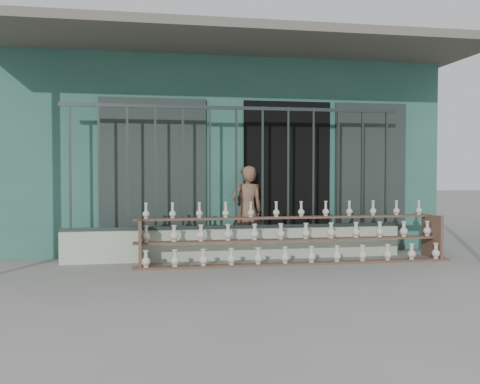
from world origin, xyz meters
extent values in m
plane|color=slate|center=(0.00, 0.00, 0.00)|extent=(60.00, 60.00, 0.00)
cube|color=#2C5C50|center=(0.00, 4.30, 1.60)|extent=(7.00, 5.00, 3.20)
cube|color=black|center=(0.90, 1.82, 1.20)|extent=(1.40, 0.12, 2.40)
cube|color=black|center=(-1.20, 1.78, 1.20)|extent=(1.60, 0.08, 2.40)
cube|color=black|center=(2.30, 1.78, 1.20)|extent=(1.20, 0.08, 2.40)
cube|color=#59544C|center=(0.00, 1.20, 3.15)|extent=(7.40, 2.00, 0.12)
cube|color=#AEBDA2|center=(0.00, 1.30, 0.23)|extent=(5.00, 0.20, 0.45)
cube|color=#283330|center=(-2.35, 1.30, 1.35)|extent=(0.03, 0.03, 1.80)
cube|color=#283330|center=(-1.96, 1.30, 1.35)|extent=(0.03, 0.03, 1.80)
cube|color=#283330|center=(-1.57, 1.30, 1.35)|extent=(0.03, 0.03, 1.80)
cube|color=#283330|center=(-1.18, 1.30, 1.35)|extent=(0.03, 0.03, 1.80)
cube|color=#283330|center=(-0.78, 1.30, 1.35)|extent=(0.03, 0.03, 1.80)
cube|color=#283330|center=(-0.39, 1.30, 1.35)|extent=(0.03, 0.03, 1.80)
cube|color=#283330|center=(0.00, 1.30, 1.35)|extent=(0.03, 0.03, 1.80)
cube|color=#283330|center=(0.39, 1.30, 1.35)|extent=(0.03, 0.03, 1.80)
cube|color=#283330|center=(0.78, 1.30, 1.35)|extent=(0.03, 0.03, 1.80)
cube|color=#283330|center=(1.17, 1.30, 1.35)|extent=(0.03, 0.03, 1.80)
cube|color=#283330|center=(1.57, 1.30, 1.35)|extent=(0.03, 0.03, 1.80)
cube|color=#283330|center=(1.96, 1.30, 1.35)|extent=(0.03, 0.03, 1.80)
cube|color=#283330|center=(2.35, 1.30, 1.35)|extent=(0.03, 0.03, 1.80)
cube|color=#283330|center=(0.00, 1.30, 2.22)|extent=(5.00, 0.04, 0.05)
cube|color=#283330|center=(0.00, 1.30, 0.47)|extent=(5.00, 0.04, 0.05)
cube|color=brown|center=(0.76, 0.65, 0.01)|extent=(4.50, 0.18, 0.03)
cube|color=brown|center=(0.76, 0.90, 0.32)|extent=(4.50, 0.18, 0.03)
cube|color=brown|center=(0.76, 1.15, 0.61)|extent=(4.50, 0.18, 0.03)
cube|color=brown|center=(-1.39, 0.90, 0.32)|extent=(0.04, 0.55, 0.64)
cube|color=brown|center=(2.91, 0.90, 0.32)|extent=(0.04, 0.55, 0.64)
imported|color=brown|center=(0.22, 1.62, 0.69)|extent=(0.54, 0.38, 1.38)
camera|label=1|loc=(-1.33, -6.43, 1.26)|focal=40.00mm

